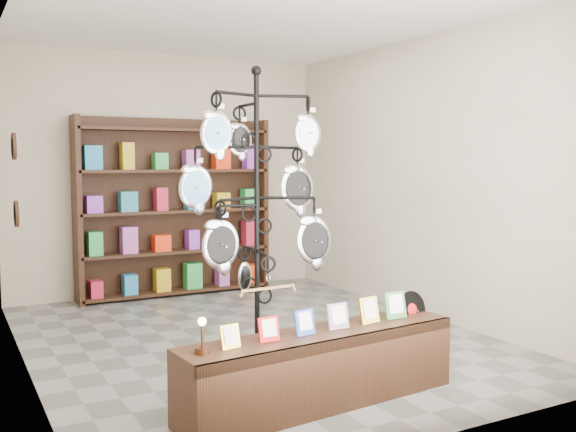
# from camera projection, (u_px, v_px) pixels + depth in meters

# --- Properties ---
(ground) EXTENTS (5.00, 5.00, 0.00)m
(ground) POSITION_uv_depth(u_px,v_px,m) (255.00, 338.00, 6.06)
(ground) COLOR slate
(ground) RESTS_ON ground
(room_envelope) EXTENTS (5.00, 5.00, 5.00)m
(room_envelope) POSITION_uv_depth(u_px,v_px,m) (254.00, 141.00, 5.90)
(room_envelope) COLOR beige
(room_envelope) RESTS_ON ground
(display_tree) EXTENTS (1.23, 1.02, 2.39)m
(display_tree) POSITION_uv_depth(u_px,v_px,m) (257.00, 198.00, 4.94)
(display_tree) COLOR black
(display_tree) RESTS_ON ground
(front_shelf) EXTENTS (2.10, 0.61, 0.73)m
(front_shelf) POSITION_uv_depth(u_px,v_px,m) (321.00, 368.00, 4.39)
(front_shelf) COLOR black
(front_shelf) RESTS_ON ground
(back_shelving) EXTENTS (2.42, 0.36, 2.20)m
(back_shelving) POSITION_uv_depth(u_px,v_px,m) (175.00, 213.00, 7.98)
(back_shelving) COLOR black
(back_shelving) RESTS_ON ground
(wall_clocks) EXTENTS (0.03, 0.24, 0.84)m
(wall_clocks) POSITION_uv_depth(u_px,v_px,m) (15.00, 180.00, 5.70)
(wall_clocks) COLOR black
(wall_clocks) RESTS_ON ground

